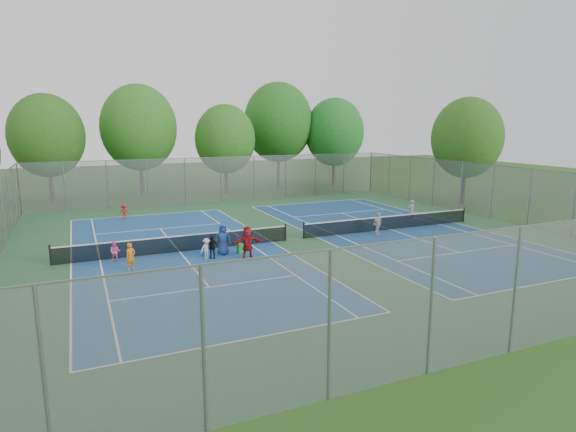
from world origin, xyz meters
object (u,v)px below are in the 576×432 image
at_px(ball_crate, 206,253).
at_px(instructor, 411,211).
at_px(ball_hopper, 240,249).
at_px(net_right, 390,223).
at_px(net_left, 179,244).

distance_m(ball_crate, instructor, 16.18).
height_order(ball_hopper, instructor, instructor).
bearing_deg(ball_crate, instructor, 10.82).
bearing_deg(net_right, net_left, 180.00).
distance_m(ball_hopper, instructor, 14.48).
xyz_separation_m(net_right, instructor, (3.04, 1.67, 0.32)).
bearing_deg(ball_hopper, instructor, 13.35).
height_order(net_right, ball_hopper, net_right).
relative_size(net_left, instructor, 8.26).
relative_size(ball_crate, instructor, 0.26).
xyz_separation_m(net_left, ball_crate, (1.16, -1.36, -0.28)).
xyz_separation_m(net_right, ball_hopper, (-11.04, -1.67, -0.17)).
xyz_separation_m(net_left, instructor, (17.04, 1.67, 0.32)).
bearing_deg(net_left, ball_crate, -49.66).
bearing_deg(net_right, ball_crate, -173.94).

